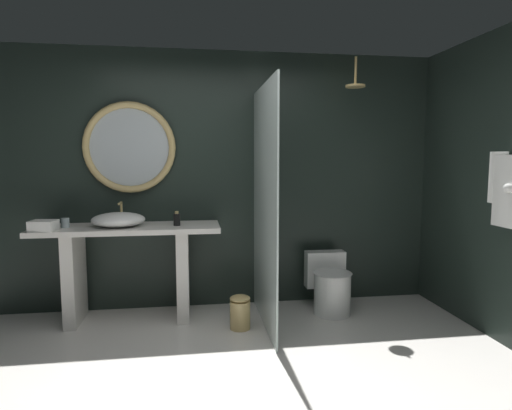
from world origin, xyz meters
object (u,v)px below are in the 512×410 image
(round_wall_mirror, at_px, (130,147))
(rain_shower_head, at_px, (355,83))
(waste_bin, at_px, (240,312))
(soap_dispenser, at_px, (177,219))
(folded_hand_towel, at_px, (43,226))
(tumbler_cup, at_px, (65,223))
(vessel_sink, at_px, (118,220))
(toilet, at_px, (330,286))

(round_wall_mirror, relative_size, rain_shower_head, 3.10)
(rain_shower_head, xyz_separation_m, waste_bin, (-1.16, -0.34, -2.09))
(soap_dispenser, relative_size, folded_hand_towel, 0.66)
(round_wall_mirror, xyz_separation_m, rain_shower_head, (2.17, -0.30, 0.61))
(tumbler_cup, bearing_deg, folded_hand_towel, -128.85)
(waste_bin, bearing_deg, folded_hand_towel, 172.92)
(tumbler_cup, bearing_deg, vessel_sink, -3.37)
(tumbler_cup, relative_size, folded_hand_towel, 0.43)
(vessel_sink, relative_size, tumbler_cup, 5.44)
(soap_dispenser, xyz_separation_m, round_wall_mirror, (-0.45, 0.30, 0.68))
(soap_dispenser, distance_m, folded_hand_towel, 1.15)
(toilet, bearing_deg, tumbler_cup, 178.29)
(soap_dispenser, bearing_deg, folded_hand_towel, -173.25)
(waste_bin, xyz_separation_m, folded_hand_towel, (-1.70, 0.21, 0.79))
(soap_dispenser, distance_m, waste_bin, 1.04)
(tumbler_cup, height_order, round_wall_mirror, round_wall_mirror)
(vessel_sink, relative_size, rain_shower_head, 1.69)
(tumbler_cup, bearing_deg, rain_shower_head, -0.78)
(tumbler_cup, distance_m, rain_shower_head, 3.03)
(round_wall_mirror, bearing_deg, toilet, -9.98)
(toilet, distance_m, folded_hand_towel, 2.72)
(vessel_sink, bearing_deg, tumbler_cup, 176.63)
(rain_shower_head, distance_m, folded_hand_towel, 3.15)
(tumbler_cup, xyz_separation_m, round_wall_mirror, (0.56, 0.27, 0.69))
(soap_dispenser, height_order, rain_shower_head, rain_shower_head)
(soap_dispenser, height_order, waste_bin, soap_dispenser)
(tumbler_cup, height_order, waste_bin, tumbler_cup)
(round_wall_mirror, xyz_separation_m, folded_hand_towel, (-0.69, -0.43, -0.69))
(round_wall_mirror, distance_m, rain_shower_head, 2.28)
(toilet, bearing_deg, folded_hand_towel, -178.02)
(rain_shower_head, relative_size, waste_bin, 0.94)
(vessel_sink, relative_size, round_wall_mirror, 0.54)
(tumbler_cup, xyz_separation_m, folded_hand_towel, (-0.13, -0.17, 0.00))
(vessel_sink, distance_m, rain_shower_head, 2.59)
(folded_hand_towel, bearing_deg, tumbler_cup, 51.15)
(rain_shower_head, height_order, waste_bin, rain_shower_head)
(round_wall_mirror, relative_size, toilet, 1.55)
(tumbler_cup, xyz_separation_m, waste_bin, (1.56, -0.38, -0.79))
(vessel_sink, relative_size, toilet, 0.84)
(round_wall_mirror, bearing_deg, soap_dispenser, -33.47)
(tumbler_cup, bearing_deg, toilet, -1.71)
(round_wall_mirror, bearing_deg, waste_bin, -32.56)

